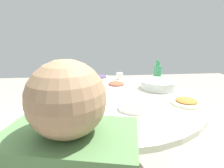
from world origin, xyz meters
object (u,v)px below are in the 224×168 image
at_px(dish_greens, 73,87).
at_px(tea_cup_side, 52,83).
at_px(round_dining_table, 113,104).
at_px(soup_bowl, 51,101).
at_px(dish_noodles, 134,107).
at_px(dish_tofu_braise, 186,102).
at_px(green_bottle, 157,73).
at_px(rice_bowl, 158,84).
at_px(dish_stirfry, 116,85).
at_px(dish_eggplant, 99,77).
at_px(tea_cup_near, 120,76).
at_px(tea_cup_far, 45,88).

relative_size(dish_greens, tea_cup_side, 2.57).
height_order(round_dining_table, soup_bowl, soup_bowl).
xyz_separation_m(dish_greens, tea_cup_side, (-0.21, 0.09, 0.02)).
relative_size(round_dining_table, dish_noodles, 6.53).
xyz_separation_m(round_dining_table, dish_tofu_braise, (0.50, -0.23, 0.09)).
bearing_deg(green_bottle, dish_noodles, -120.69).
distance_m(rice_bowl, dish_stirfry, 0.38).
height_order(green_bottle, tea_cup_side, green_bottle).
distance_m(dish_eggplant, tea_cup_side, 0.52).
distance_m(dish_greens, green_bottle, 0.85).
bearing_deg(round_dining_table, rice_bowl, 17.79).
distance_m(rice_bowl, dish_tofu_braise, 0.38).
relative_size(rice_bowl, tea_cup_near, 4.25).
distance_m(dish_noodles, tea_cup_near, 0.79).
relative_size(green_bottle, tea_cup_near, 3.04).
relative_size(soup_bowl, dish_greens, 1.32).
relative_size(rice_bowl, green_bottle, 1.40).
distance_m(dish_tofu_braise, tea_cup_side, 1.16).
distance_m(dish_noodles, dish_stirfry, 0.54).
distance_m(round_dining_table, tea_cup_side, 0.62).
xyz_separation_m(round_dining_table, soup_bowl, (-0.45, -0.16, 0.10)).
bearing_deg(tea_cup_side, dish_stirfry, -3.79).
distance_m(dish_noodles, green_bottle, 0.77).
height_order(rice_bowl, tea_cup_near, rice_bowl).
xyz_separation_m(rice_bowl, tea_cup_near, (-0.29, 0.37, -0.00)).
bearing_deg(dish_tofu_braise, soup_bowl, 175.33).
relative_size(soup_bowl, green_bottle, 1.13).
distance_m(dish_greens, dish_tofu_braise, 0.93).
height_order(round_dining_table, rice_bowl, rice_bowl).
relative_size(dish_stirfry, tea_cup_near, 3.08).
height_order(dish_greens, dish_eggplant, dish_eggplant).
bearing_deg(tea_cup_near, soup_bowl, -131.23).
relative_size(dish_stirfry, green_bottle, 1.01).
relative_size(soup_bowl, tea_cup_side, 3.40).
xyz_separation_m(soup_bowl, dish_tofu_braise, (0.94, -0.08, -0.01)).
height_order(dish_tofu_braise, tea_cup_side, tea_cup_side).
bearing_deg(dish_greens, tea_cup_near, 33.32).
bearing_deg(round_dining_table, tea_cup_near, 75.44).
bearing_deg(tea_cup_side, dish_tofu_braise, -26.92).
xyz_separation_m(dish_greens, dish_tofu_braise, (0.82, -0.43, -0.00)).
relative_size(dish_noodles, dish_stirfry, 0.93).
xyz_separation_m(rice_bowl, dish_greens, (-0.75, 0.06, -0.02)).
height_order(rice_bowl, tea_cup_far, rice_bowl).
bearing_deg(soup_bowl, tea_cup_side, 101.27).
distance_m(dish_eggplant, green_bottle, 0.62).
relative_size(dish_noodles, green_bottle, 0.95).
distance_m(green_bottle, tea_cup_side, 1.04).
bearing_deg(round_dining_table, tea_cup_side, 151.68).
relative_size(dish_greens, dish_tofu_braise, 0.89).
xyz_separation_m(round_dining_table, tea_cup_side, (-0.54, 0.29, 0.11)).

